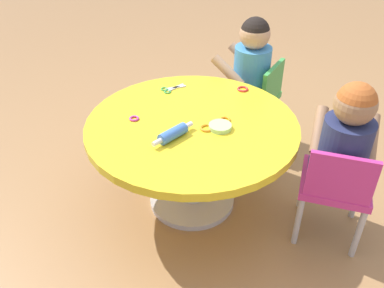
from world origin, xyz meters
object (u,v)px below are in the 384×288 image
at_px(seated_child_right, 252,62).
at_px(rolling_pin, 173,134).
at_px(child_chair_left, 335,186).
at_px(child_chair_right, 255,98).
at_px(craft_table, 192,141).
at_px(craft_scissors, 170,89).
at_px(seated_child_left, 347,138).

relative_size(seated_child_right, rolling_pin, 2.38).
xyz_separation_m(child_chair_left, rolling_pin, (0.32, 0.65, 0.21)).
bearing_deg(child_chair_right, rolling_pin, 128.16).
xyz_separation_m(craft_table, child_chair_left, (-0.42, -0.53, -0.08)).
bearing_deg(child_chair_right, craft_scissors, 97.35).
bearing_deg(child_chair_left, rolling_pin, 63.43).
relative_size(child_chair_left, child_chair_right, 1.00).
height_order(child_chair_left, rolling_pin, rolling_pin).
bearing_deg(craft_table, rolling_pin, 129.39).
bearing_deg(child_chair_right, seated_child_left, -178.75).
bearing_deg(child_chair_left, craft_table, 51.35).
bearing_deg(seated_child_left, craft_table, 54.73).
distance_m(seated_child_left, rolling_pin, 0.73).
distance_m(craft_table, seated_child_left, 0.69).
height_order(craft_table, child_chair_left, child_chair_left).
distance_m(craft_table, seated_child_right, 0.69).
distance_m(child_chair_left, seated_child_right, 0.90).
distance_m(child_chair_left, rolling_pin, 0.75).
bearing_deg(rolling_pin, seated_child_left, -113.49).
bearing_deg(rolling_pin, craft_scissors, -14.40).
xyz_separation_m(seated_child_left, seated_child_right, (0.84, 0.04, 0.00)).
xyz_separation_m(seated_child_right, craft_scissors, (-0.10, 0.51, -0.04)).
relative_size(child_chair_left, seated_child_right, 1.05).
relative_size(seated_child_right, craft_scissors, 3.62).
height_order(craft_table, craft_scissors, craft_scissors).
distance_m(craft_table, rolling_pin, 0.20).
distance_m(craft_table, child_chair_right, 0.68).
distance_m(seated_child_right, craft_scissors, 0.52).
bearing_deg(rolling_pin, craft_table, -50.61).
bearing_deg(seated_child_left, rolling_pin, 66.51).
xyz_separation_m(child_chair_right, seated_child_right, (0.03, 0.03, 0.23)).
height_order(child_chair_right, seated_child_right, seated_child_right).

